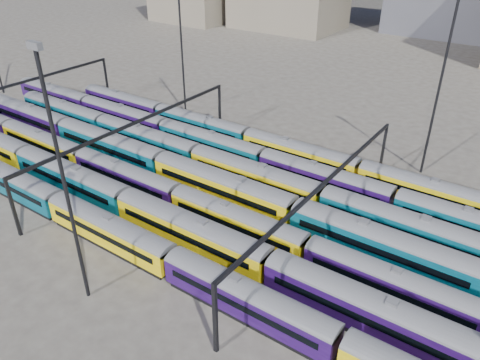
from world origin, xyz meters
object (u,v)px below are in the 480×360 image
Objects in this scene: rake_0 at (171,259)px; mast_2 at (63,176)px; rake_2 at (177,195)px; rake_1 at (270,264)px.

mast_2 is (-5.27, -7.00, 11.50)m from rake_0.
rake_0 reaches higher than rake_2.
rake_0 is 1.02× the size of rake_2.
mast_2 is at bearing -80.32° from rake_2.
rake_1 is (8.99, 5.00, 0.27)m from rake_0.
rake_2 is at bearing 163.75° from rake_1.
rake_1 is at bearing 29.09° from rake_0.
rake_0 is at bearing 53.04° from mast_2.
rake_0 is 10.29m from rake_1.
rake_1 is at bearing -16.25° from rake_2.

